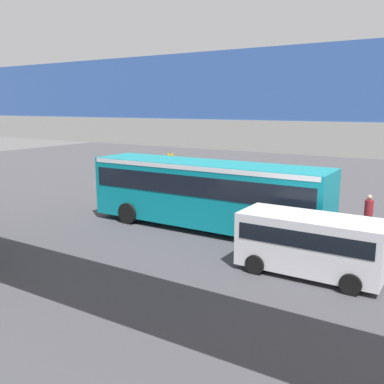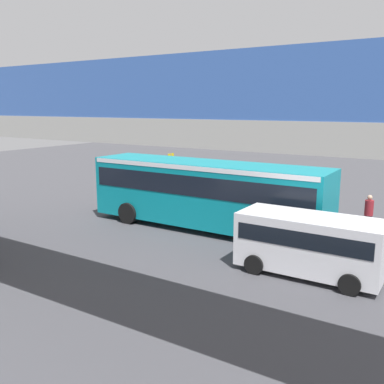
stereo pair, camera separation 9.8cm
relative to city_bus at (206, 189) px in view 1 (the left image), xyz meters
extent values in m
plane|color=#424247|center=(0.25, -1.02, -1.88)|extent=(80.00, 80.00, 0.00)
cube|color=#0C8493|center=(-0.01, 0.00, -0.17)|extent=(11.50, 2.55, 2.86)
cube|color=black|center=(-0.01, 0.00, 0.35)|extent=(11.04, 2.59, 0.90)
cube|color=white|center=(-0.01, 0.00, 1.15)|extent=(11.27, 2.58, 0.20)
cube|color=black|center=(5.76, 0.00, 0.18)|extent=(0.04, 2.24, 1.20)
cylinder|color=black|center=(3.67, 1.27, -1.36)|extent=(1.04, 0.30, 1.04)
cylinder|color=black|center=(3.67, -1.27, -1.36)|extent=(1.04, 0.30, 1.04)
cylinder|color=black|center=(-3.69, 1.27, -1.36)|extent=(1.04, 0.30, 1.04)
cylinder|color=black|center=(-3.69, -1.27, -1.36)|extent=(1.04, 0.30, 1.04)
cube|color=silver|center=(-5.86, 2.96, -0.77)|extent=(4.80, 1.95, 1.86)
cube|color=black|center=(-5.86, 2.96, -0.41)|extent=(4.42, 1.98, 0.56)
cylinder|color=black|center=(-4.27, 3.93, -1.54)|extent=(0.68, 0.22, 0.68)
cylinder|color=black|center=(-4.27, 1.98, -1.54)|extent=(0.68, 0.22, 0.68)
cylinder|color=black|center=(-7.44, 3.93, -1.54)|extent=(0.68, 0.22, 0.68)
cylinder|color=black|center=(-7.44, 1.98, -1.54)|extent=(0.68, 0.22, 0.68)
cylinder|color=#2D2D38|center=(-6.63, -3.21, -1.46)|extent=(0.32, 0.32, 0.85)
cylinder|color=maroon|center=(-6.63, -3.21, -0.68)|extent=(0.38, 0.38, 0.70)
sphere|color=tan|center=(-6.63, -3.21, -0.20)|extent=(0.22, 0.22, 0.22)
cylinder|color=slate|center=(5.38, -4.84, -0.48)|extent=(0.08, 0.08, 2.80)
cube|color=yellow|center=(5.38, -4.84, 0.62)|extent=(0.04, 0.60, 0.60)
cube|color=silver|center=(-5.75, -3.62, -1.88)|extent=(2.00, 0.20, 0.01)
cube|color=silver|center=(-1.75, -3.62, -1.88)|extent=(2.00, 0.20, 0.01)
cube|color=silver|center=(2.25, -3.62, -1.88)|extent=(2.00, 0.20, 0.01)
cube|color=silver|center=(6.25, -3.62, -1.88)|extent=(2.00, 0.20, 0.01)
cube|color=#9E9E99|center=(0.25, 9.30, 3.33)|extent=(27.60, 2.60, 0.50)
cube|color=#3359A5|center=(0.25, 8.05, 4.13)|extent=(27.60, 0.08, 1.10)
camera|label=1|loc=(-9.86, 16.92, 3.79)|focal=40.14mm
camera|label=2|loc=(-9.94, 16.87, 3.79)|focal=40.14mm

